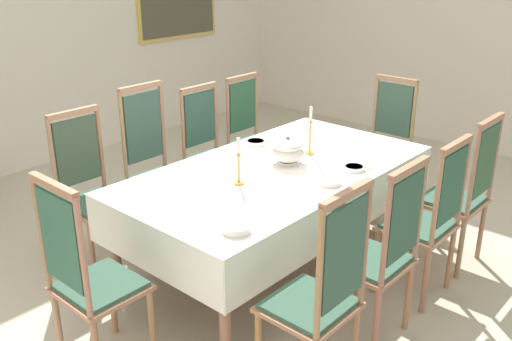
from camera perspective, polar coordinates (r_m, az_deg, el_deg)
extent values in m
cube|color=#B8B09B|center=(4.45, 0.57, -8.65)|extent=(7.05, 6.17, 0.04)
cube|color=silver|center=(6.37, -21.93, 15.54)|extent=(7.05, 0.08, 3.43)
cylinder|color=#A16D55|center=(3.22, -3.16, -13.71)|extent=(0.07, 0.07, 0.72)
cylinder|color=#A3624B|center=(4.76, 15.01, -2.22)|extent=(0.07, 0.07, 0.72)
cylinder|color=#936E57|center=(3.90, -14.04, -7.55)|extent=(0.07, 0.07, 0.72)
cylinder|color=olive|center=(5.25, 5.08, 0.72)|extent=(0.07, 0.07, 0.72)
cube|color=#9F684E|center=(4.06, 2.06, -0.71)|extent=(2.19, 1.11, 0.08)
cube|color=#9B6C4F|center=(4.04, 2.07, 0.01)|extent=(2.31, 1.23, 0.03)
cube|color=white|center=(4.03, 2.08, 0.24)|extent=(2.33, 1.25, 0.00)
cube|color=white|center=(3.77, 9.27, -4.40)|extent=(2.33, 0.00, 0.33)
cube|color=white|center=(4.48, -4.01, 0.13)|extent=(2.33, 0.00, 0.33)
cube|color=white|center=(3.38, -10.75, -7.78)|extent=(0.00, 1.25, 0.33)
cube|color=white|center=(4.98, 10.59, 2.04)|extent=(0.00, 1.25, 0.33)
cylinder|color=#9F6F52|center=(3.38, 4.62, -14.45)|extent=(0.04, 0.04, 0.47)
cube|color=#9B6C4F|center=(3.02, 5.31, -13.55)|extent=(0.44, 0.42, 0.03)
cube|color=#305140|center=(3.01, 5.32, -13.17)|extent=(0.40, 0.38, 0.02)
cylinder|color=#987149|center=(2.60, 6.38, -10.59)|extent=(0.03, 0.03, 0.68)
cylinder|color=#926548|center=(2.89, 10.93, -7.39)|extent=(0.03, 0.03, 0.68)
cube|color=#335344|center=(2.73, 8.82, -8.29)|extent=(0.34, 0.02, 0.52)
cube|color=#9B6C4F|center=(2.59, 9.20, -2.37)|extent=(0.40, 0.04, 0.04)
cylinder|color=#986A46|center=(4.33, -11.95, -6.18)|extent=(0.04, 0.04, 0.47)
cylinder|color=#99674E|center=(4.15, -16.15, -7.90)|extent=(0.04, 0.04, 0.47)
cylinder|color=#A3724E|center=(4.60, -14.66, -4.73)|extent=(0.04, 0.04, 0.47)
cylinder|color=#9C6551|center=(4.43, -18.71, -6.26)|extent=(0.04, 0.04, 0.47)
cube|color=#9B6C4F|center=(4.27, -15.69, -3.28)|extent=(0.44, 0.42, 0.03)
cube|color=#305140|center=(4.26, -15.72, -2.98)|extent=(0.40, 0.38, 0.02)
cylinder|color=#976249|center=(4.40, -15.38, 2.14)|extent=(0.03, 0.03, 0.64)
cylinder|color=#937053|center=(4.21, -19.76, 0.78)|extent=(0.03, 0.03, 0.64)
cube|color=#374A39|center=(4.29, -17.57, 1.88)|extent=(0.34, 0.02, 0.49)
cube|color=#9B6C4F|center=(4.21, -18.01, 5.57)|extent=(0.40, 0.04, 0.04)
cylinder|color=#9E6D53|center=(3.52, 6.83, -12.84)|extent=(0.04, 0.04, 0.47)
cylinder|color=#976653|center=(3.80, 10.19, -10.31)|extent=(0.04, 0.04, 0.47)
cylinder|color=#A56756|center=(3.37, 11.99, -14.95)|extent=(0.04, 0.04, 0.47)
cylinder|color=#A36B4A|center=(3.66, 15.07, -12.10)|extent=(0.04, 0.04, 0.47)
cube|color=#9B6C4F|center=(3.45, 11.32, -9.08)|extent=(0.44, 0.42, 0.03)
cube|color=#305140|center=(3.44, 11.35, -8.72)|extent=(0.40, 0.38, 0.02)
cylinder|color=#9D6755|center=(3.06, 12.93, -6.33)|extent=(0.03, 0.03, 0.63)
cylinder|color=#957257|center=(3.38, 16.19, -3.92)|extent=(0.03, 0.03, 0.63)
cube|color=#2E513E|center=(3.21, 14.70, -4.56)|extent=(0.34, 0.02, 0.48)
cube|color=#9B6C4F|center=(3.10, 15.19, 0.18)|extent=(0.40, 0.04, 0.04)
cylinder|color=#936D55|center=(4.67, -6.09, -3.72)|extent=(0.04, 0.04, 0.47)
cylinder|color=#9A6946|center=(4.45, -9.70, -5.25)|extent=(0.04, 0.04, 0.47)
cylinder|color=#A06346|center=(4.92, -8.94, -2.51)|extent=(0.04, 0.04, 0.47)
cylinder|color=#A06450|center=(4.71, -12.48, -3.89)|extent=(0.04, 0.04, 0.47)
cube|color=#9B6C4F|center=(4.58, -9.48, -1.01)|extent=(0.44, 0.42, 0.03)
cube|color=#305140|center=(4.57, -9.50, -0.72)|extent=(0.40, 0.38, 0.02)
cylinder|color=#91644F|center=(4.71, -9.40, 4.45)|extent=(0.03, 0.03, 0.72)
cylinder|color=#97764B|center=(4.49, -13.23, 3.30)|extent=(0.03, 0.03, 0.72)
cube|color=#334E44|center=(4.59, -11.30, 4.32)|extent=(0.34, 0.02, 0.55)
cube|color=#9B6C4F|center=(4.51, -11.60, 8.26)|extent=(0.40, 0.04, 0.04)
cylinder|color=#946D51|center=(3.97, 11.96, -8.94)|extent=(0.04, 0.04, 0.47)
cylinder|color=#91644B|center=(4.27, 14.56, -6.90)|extent=(0.04, 0.04, 0.47)
cylinder|color=#96674F|center=(3.84, 16.67, -10.58)|extent=(0.04, 0.04, 0.47)
cylinder|color=#9D714B|center=(4.14, 18.99, -8.33)|extent=(0.04, 0.04, 0.47)
cube|color=#9B6C4F|center=(3.93, 15.91, -5.52)|extent=(0.44, 0.42, 0.03)
cube|color=#305140|center=(3.92, 15.95, -5.20)|extent=(0.40, 0.38, 0.02)
cylinder|color=#A07457|center=(3.57, 17.73, -2.91)|extent=(0.03, 0.03, 0.61)
cylinder|color=#9B664C|center=(3.91, 20.14, -1.09)|extent=(0.03, 0.03, 0.61)
cube|color=#2A543F|center=(3.72, 19.05, -1.53)|extent=(0.34, 0.02, 0.47)
cube|color=#9B6C4F|center=(3.63, 19.57, 2.48)|extent=(0.40, 0.04, 0.04)
cylinder|color=#A1624C|center=(5.06, -1.02, -1.55)|extent=(0.04, 0.04, 0.47)
cylinder|color=#A3714A|center=(4.81, -4.09, -2.87)|extent=(0.04, 0.04, 0.47)
cylinder|color=#986B51|center=(5.29, -3.90, -0.53)|extent=(0.04, 0.04, 0.47)
cylinder|color=#94674F|center=(5.05, -6.96, -1.73)|extent=(0.04, 0.04, 0.47)
cube|color=#9B6C4F|center=(4.96, -4.06, 0.99)|extent=(0.44, 0.42, 0.03)
cube|color=#305140|center=(4.95, -4.07, 1.26)|extent=(0.40, 0.38, 0.02)
cylinder|color=#9E664F|center=(5.11, -4.09, 5.38)|extent=(0.03, 0.03, 0.61)
cylinder|color=#96684A|center=(4.86, -7.38, 4.40)|extent=(0.03, 0.03, 0.61)
cube|color=#2C4C41|center=(4.98, -5.71, 5.24)|extent=(0.34, 0.02, 0.46)
cube|color=#9B6C4F|center=(4.91, -5.83, 8.30)|extent=(0.40, 0.04, 0.04)
cylinder|color=#9F6452|center=(4.40, 15.59, -6.09)|extent=(0.04, 0.04, 0.47)
cylinder|color=#A16250|center=(4.72, 17.69, -4.41)|extent=(0.04, 0.04, 0.47)
cylinder|color=#92734F|center=(4.28, 19.90, -7.44)|extent=(0.04, 0.04, 0.47)
cylinder|color=#936A4B|center=(4.60, 21.74, -5.61)|extent=(0.04, 0.04, 0.47)
cube|color=#9B6C4F|center=(4.39, 19.12, -2.98)|extent=(0.44, 0.42, 0.03)
cube|color=#305140|center=(4.38, 19.15, -2.68)|extent=(0.40, 0.38, 0.02)
cylinder|color=#986B56|center=(4.04, 21.03, -0.25)|extent=(0.03, 0.03, 0.64)
cylinder|color=#996257|center=(4.39, 22.91, 1.16)|extent=(0.03, 0.03, 0.64)
cube|color=#33563C|center=(4.20, 22.07, 0.89)|extent=(0.34, 0.02, 0.49)
cube|color=#9B6C4F|center=(4.12, 22.62, 4.65)|extent=(0.40, 0.04, 0.04)
cylinder|color=#9D6746|center=(5.44, 2.88, 0.14)|extent=(0.04, 0.04, 0.47)
cylinder|color=#947155|center=(5.17, 0.23, -1.00)|extent=(0.04, 0.04, 0.47)
cylinder|color=#A3714D|center=(5.66, 0.04, 1.02)|extent=(0.04, 0.04, 0.47)
cylinder|color=#94714A|center=(5.40, -2.64, -0.03)|extent=(0.04, 0.04, 0.47)
cube|color=#9B6C4F|center=(5.33, 0.14, 2.54)|extent=(0.44, 0.42, 0.03)
cube|color=#305140|center=(5.32, 0.14, 2.79)|extent=(0.40, 0.38, 0.02)
cylinder|color=#A27555|center=(5.50, 0.00, 6.58)|extent=(0.03, 0.03, 0.61)
cylinder|color=#916453|center=(5.22, -2.86, 5.75)|extent=(0.03, 0.03, 0.61)
cube|color=#2B5339|center=(5.35, -1.40, 6.50)|extent=(0.34, 0.02, 0.46)
cube|color=#9B6C4F|center=(5.28, -1.42, 9.36)|extent=(0.40, 0.04, 0.04)
cylinder|color=#9A6B4A|center=(3.62, -14.28, -12.45)|extent=(0.04, 0.04, 0.47)
cylinder|color=#9A714E|center=(3.36, -10.43, -15.06)|extent=(0.04, 0.04, 0.47)
cylinder|color=#947258|center=(3.47, -19.29, -14.65)|extent=(0.04, 0.04, 0.47)
cube|color=#9B6C4F|center=(3.27, -15.36, -11.38)|extent=(0.42, 0.44, 0.03)
cube|color=#305140|center=(3.25, -15.40, -11.01)|extent=(0.38, 0.40, 0.02)
cylinder|color=#926849|center=(3.17, -20.78, -5.99)|extent=(0.03, 0.03, 0.66)
cylinder|color=#9D6755|center=(2.87, -17.00, -8.56)|extent=(0.03, 0.03, 0.66)
cube|color=#2E5746|center=(3.00, -19.07, -6.66)|extent=(0.02, 0.34, 0.50)
cube|color=#9B6C4F|center=(2.88, -19.77, -1.45)|extent=(0.04, 0.40, 0.04)
cylinder|color=#A06555|center=(5.15, 13.05, -1.68)|extent=(0.04, 0.04, 0.47)
cylinder|color=#97624B|center=(5.33, 9.50, -0.63)|extent=(0.04, 0.04, 0.47)
cylinder|color=#966447|center=(5.45, 14.90, -0.55)|extent=(0.04, 0.04, 0.47)
cylinder|color=#946557|center=(5.62, 11.48, 0.41)|extent=(0.04, 0.04, 0.47)
cube|color=#9B6C4F|center=(5.30, 12.44, 1.90)|extent=(0.42, 0.44, 0.03)
cube|color=#305140|center=(5.29, 12.46, 2.15)|extent=(0.38, 0.40, 0.02)
cylinder|color=olive|center=(5.28, 15.59, 5.23)|extent=(0.03, 0.03, 0.62)
cylinder|color=#937453|center=(5.45, 11.93, 6.07)|extent=(0.03, 0.03, 0.62)
cube|color=#354F41|center=(5.35, 13.76, 5.98)|extent=(0.02, 0.34, 0.47)
cube|color=#9B6C4F|center=(5.29, 14.03, 8.90)|extent=(0.04, 0.40, 0.04)
cylinder|color=white|center=(4.12, 3.17, 0.86)|extent=(0.14, 0.14, 0.02)
ellipsoid|color=white|center=(4.09, 3.19, 1.72)|extent=(0.25, 0.25, 0.11)
ellipsoid|color=white|center=(4.07, 3.21, 2.60)|extent=(0.23, 0.23, 0.09)
sphere|color=#3A5888|center=(4.06, 3.23, 3.25)|extent=(0.03, 0.03, 0.03)
cylinder|color=gold|center=(3.76, -1.74, -1.24)|extent=(0.07, 0.07, 0.02)
cylinder|color=gold|center=(3.72, -1.76, 0.22)|extent=(0.02, 0.02, 0.19)
cone|color=gold|center=(3.68, -1.78, 1.68)|extent=(0.04, 0.04, 0.02)
cylinder|color=silver|center=(3.66, -1.79, 2.56)|extent=(0.02, 0.02, 0.10)
cylinder|color=gold|center=(4.32, 5.40, 1.77)|extent=(0.07, 0.07, 0.02)
cylinder|color=gold|center=(4.28, 5.46, 3.37)|extent=(0.02, 0.02, 0.24)
cone|color=gold|center=(4.24, 5.52, 4.97)|extent=(0.04, 0.04, 0.02)
cylinder|color=silver|center=(4.23, 5.55, 5.75)|extent=(0.02, 0.02, 0.10)
cylinder|color=white|center=(4.52, -0.03, 2.86)|extent=(0.16, 0.16, 0.03)
cylinder|color=white|center=(4.52, -0.03, 2.91)|extent=(0.13, 0.13, 0.02)
torus|color=#3A5888|center=(4.51, -0.03, 3.00)|extent=(0.16, 0.16, 0.01)
cylinder|color=white|center=(4.05, 9.85, 0.26)|extent=(0.15, 0.15, 0.03)
cylinder|color=white|center=(4.05, 9.86, 0.31)|extent=(0.12, 0.12, 0.02)
torus|color=#3A5888|center=(4.04, 9.86, 0.40)|extent=(0.15, 0.15, 0.01)
cylinder|color=white|center=(3.78, 7.45, -1.14)|extent=(0.16, 0.16, 0.03)
cylinder|color=white|center=(3.78, 7.45, -1.08)|extent=(0.13, 0.13, 0.02)
torus|color=#3A5888|center=(3.78, 7.46, -0.97)|extent=(0.15, 0.15, 0.01)
cylinder|color=white|center=(3.14, -1.96, -5.79)|extent=(0.16, 0.16, 0.04)
cylinder|color=white|center=(3.14, -1.96, -5.70)|extent=(0.13, 0.13, 0.03)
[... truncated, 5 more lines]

